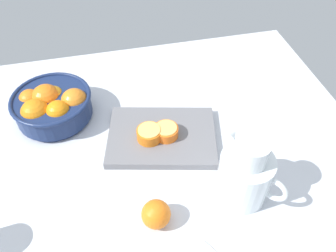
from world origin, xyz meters
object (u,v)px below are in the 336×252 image
object	(u,v)px
orange_half_0	(166,131)
juice_pitcher	(244,177)
fruit_bowl	(52,105)
loose_orange_0	(156,214)
orange_half_1	(149,134)
cutting_board	(162,137)

from	to	relation	value
orange_half_0	juice_pitcher	bearing A→B (deg)	-55.97
fruit_bowl	loose_orange_0	bearing A→B (deg)	-60.56
orange_half_1	cutting_board	bearing A→B (deg)	11.02
fruit_bowl	juice_pitcher	world-z (taller)	juice_pitcher
loose_orange_0	cutting_board	bearing A→B (deg)	74.87
orange_half_0	loose_orange_0	distance (cm)	25.68
orange_half_0	orange_half_1	world-z (taller)	orange_half_1
juice_pitcher	orange_half_1	world-z (taller)	juice_pitcher
orange_half_1	loose_orange_0	bearing A→B (deg)	-97.20
cutting_board	orange_half_0	distance (cm)	3.09
fruit_bowl	loose_orange_0	distance (cm)	47.34
fruit_bowl	cutting_board	xyz separation A→B (cm)	(30.07, -15.99, -4.06)
orange_half_1	loose_orange_0	xyz separation A→B (cm)	(-3.09, -24.48, -0.55)
cutting_board	loose_orange_0	xyz separation A→B (cm)	(-6.81, -25.20, 2.34)
juice_pitcher	orange_half_1	bearing A→B (deg)	131.97
orange_half_1	loose_orange_0	world-z (taller)	loose_orange_0
juice_pitcher	fruit_bowl	bearing A→B (deg)	140.09
juice_pitcher	cutting_board	bearing A→B (deg)	125.08
juice_pitcher	loose_orange_0	xyz separation A→B (cm)	(-22.39, -3.02, -3.52)
orange_half_1	orange_half_0	bearing A→B (deg)	-0.77
juice_pitcher	loose_orange_0	world-z (taller)	juice_pitcher
cutting_board	loose_orange_0	distance (cm)	26.21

